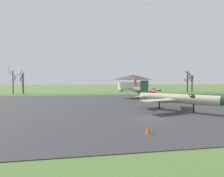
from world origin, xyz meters
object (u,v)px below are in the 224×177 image
(info_placard_rear_left, at_px, (156,99))
(visitor_building, at_px, (133,82))
(jet_fighter_front_left, at_px, (178,98))
(jet_fighter_rear_left, at_px, (143,90))
(traffic_cone, at_px, (148,130))

(info_placard_rear_left, bearing_deg, visitor_building, 77.86)
(jet_fighter_front_left, distance_m, visitor_building, 80.57)
(jet_fighter_rear_left, distance_m, visitor_building, 61.66)
(jet_fighter_front_left, relative_size, jet_fighter_rear_left, 0.75)
(visitor_building, bearing_deg, info_placard_rear_left, -102.14)
(jet_fighter_front_left, relative_size, visitor_building, 0.68)
(jet_fighter_front_left, height_order, traffic_cone, jet_fighter_front_left)
(jet_fighter_front_left, xyz_separation_m, jet_fighter_rear_left, (1.40, 19.05, 0.31))
(visitor_building, distance_m, traffic_cone, 92.05)
(traffic_cone, bearing_deg, info_placard_rear_left, 64.79)
(jet_fighter_front_left, distance_m, info_placard_rear_left, 11.18)
(jet_fighter_front_left, bearing_deg, jet_fighter_rear_left, 85.80)
(info_placard_rear_left, height_order, traffic_cone, info_placard_rear_left)
(info_placard_rear_left, height_order, visitor_building, visitor_building)
(jet_fighter_front_left, height_order, info_placard_rear_left, jet_fighter_front_left)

